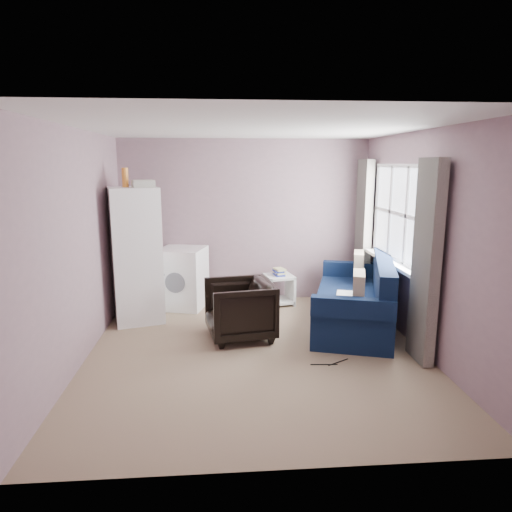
# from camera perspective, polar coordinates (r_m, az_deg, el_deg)

# --- Properties ---
(room) EXTENTS (3.84, 4.24, 2.54)m
(room) POSITION_cam_1_polar(r_m,az_deg,el_deg) (5.04, 0.19, 1.48)
(room) COLOR #987E63
(room) RESTS_ON ground
(armchair) EXTENTS (0.85, 0.89, 0.80)m
(armchair) POSITION_cam_1_polar(r_m,az_deg,el_deg) (5.65, -2.06, -6.33)
(armchair) COLOR black
(armchair) RESTS_ON ground
(fridge) EXTENTS (0.78, 0.77, 2.08)m
(fridge) POSITION_cam_1_polar(r_m,az_deg,el_deg) (6.36, -14.73, 0.20)
(fridge) COLOR white
(fridge) RESTS_ON ground
(washing_machine) EXTENTS (0.78, 0.78, 0.90)m
(washing_machine) POSITION_cam_1_polar(r_m,az_deg,el_deg) (6.92, -9.16, -2.54)
(washing_machine) COLOR white
(washing_machine) RESTS_ON ground
(side_table) EXTENTS (0.49, 0.49, 0.56)m
(side_table) POSITION_cam_1_polar(r_m,az_deg,el_deg) (7.01, 2.87, -3.93)
(side_table) COLOR white
(side_table) RESTS_ON ground
(sofa) EXTENTS (1.50, 2.26, 0.93)m
(sofa) POSITION_cam_1_polar(r_m,az_deg,el_deg) (6.21, 12.64, -5.56)
(sofa) COLOR #0E1E40
(sofa) RESTS_ON ground
(window_dressing) EXTENTS (0.17, 2.62, 2.18)m
(window_dressing) POSITION_cam_1_polar(r_m,az_deg,el_deg) (6.13, 16.33, 1.42)
(window_dressing) COLOR white
(window_dressing) RESTS_ON ground
(floor_cables) EXTENTS (0.44, 0.16, 0.01)m
(floor_cables) POSITION_cam_1_polar(r_m,az_deg,el_deg) (5.13, 9.38, -13.09)
(floor_cables) COLOR black
(floor_cables) RESTS_ON ground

